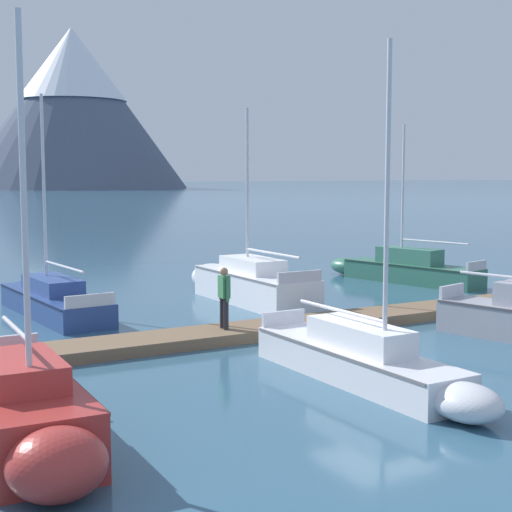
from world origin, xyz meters
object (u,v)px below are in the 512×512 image
(sailboat_end_of_dock, at_px, (401,268))
(person_on_dock, at_px, (224,294))
(sailboat_second_berth, at_px, (26,415))
(sailboat_mid_dock_starboard, at_px, (368,362))
(sailboat_mid_dock_port, at_px, (50,299))
(sailboat_far_berth, at_px, (246,283))

(sailboat_end_of_dock, relative_size, person_on_dock, 4.46)
(sailboat_second_berth, distance_m, sailboat_end_of_dock, 22.23)
(sailboat_mid_dock_starboard, xyz_separation_m, sailboat_end_of_dock, (10.93, 12.13, 0.04))
(sailboat_second_berth, relative_size, sailboat_mid_dock_port, 0.96)
(sailboat_far_berth, relative_size, person_on_dock, 4.26)
(sailboat_second_berth, bearing_deg, sailboat_mid_dock_port, 74.27)
(sailboat_mid_dock_port, relative_size, person_on_dock, 4.31)
(sailboat_mid_dock_port, relative_size, sailboat_mid_dock_starboard, 1.01)
(sailboat_mid_dock_port, height_order, sailboat_end_of_dock, sailboat_mid_dock_port)
(person_on_dock, bearing_deg, sailboat_mid_dock_starboard, -83.34)
(sailboat_second_berth, bearing_deg, sailboat_far_berth, 48.41)
(sailboat_mid_dock_starboard, distance_m, sailboat_end_of_dock, 16.33)
(sailboat_far_berth, bearing_deg, sailboat_end_of_dock, 8.29)
(sailboat_far_berth, relative_size, sailboat_end_of_dock, 0.95)
(sailboat_second_berth, distance_m, sailboat_far_berth, 15.44)
(sailboat_mid_dock_port, xyz_separation_m, sailboat_end_of_dock, (14.76, 0.34, 0.06))
(sailboat_far_berth, height_order, sailboat_end_of_dock, sailboat_far_berth)
(person_on_dock, bearing_deg, sailboat_end_of_dock, 29.50)
(sailboat_second_berth, height_order, person_on_dock, sailboat_second_berth)
(sailboat_far_berth, xyz_separation_m, sailboat_end_of_dock, (7.99, 1.17, -0.10))
(person_on_dock, bearing_deg, sailboat_second_berth, -137.23)
(sailboat_second_berth, relative_size, sailboat_end_of_dock, 0.93)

